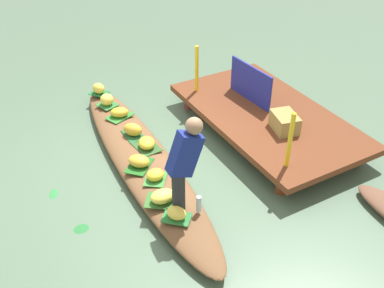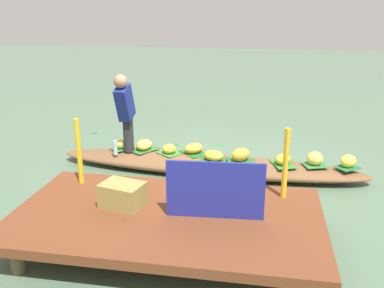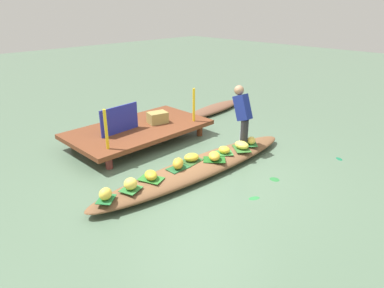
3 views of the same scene
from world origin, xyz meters
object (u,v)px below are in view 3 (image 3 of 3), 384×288
Objects in this scene: banana_bunch_7 at (105,194)px; vendor_person at (242,112)px; banana_bunch_0 at (178,163)px; moored_boat at (214,109)px; banana_bunch_1 at (251,141)px; banana_bunch_5 at (242,145)px; banana_bunch_2 at (131,184)px; banana_bunch_6 at (214,156)px; banana_bunch_8 at (192,157)px; market_banner at (120,119)px; water_bottle at (241,135)px; vendor_boat at (200,167)px; produce_crate at (158,118)px; banana_bunch_3 at (224,150)px; banana_bunch_4 at (151,175)px.

banana_bunch_7 is 3.32m from vendor_person.
moored_boat is at bearing 32.92° from banana_bunch_0.
banana_bunch_5 is at bearing -178.35° from banana_bunch_1.
banana_bunch_2 is at bearing 174.61° from banana_bunch_5.
banana_bunch_0 is 1.51m from banana_bunch_7.
banana_bunch_1 is at bearing -1.31° from banana_bunch_6.
moored_boat is 8.06× the size of banana_bunch_6.
vendor_person reaches higher than moored_boat.
banana_bunch_7 reaches higher than banana_bunch_1.
market_banner is at bearing 97.32° from banana_bunch_8.
vendor_person is (1.02, 0.15, 0.62)m from banana_bunch_6.
water_bottle is (0.15, 0.11, -0.59)m from vendor_person.
market_banner is (-0.25, 1.98, 0.35)m from banana_bunch_8.
banana_bunch_8 is 1.29× the size of water_bottle.
water_bottle reaches higher than banana_bunch_6.
vendor_boat is 15.77× the size of banana_bunch_6.
vendor_person reaches higher than water_bottle.
produce_crate is at bearing 75.49° from vendor_boat.
water_bottle reaches higher than banana_bunch_5.
banana_bunch_8 is (-0.72, 0.20, 0.00)m from banana_bunch_3.
vendor_person reaches higher than banana_bunch_5.
banana_bunch_1 is at bearing -7.61° from banana_bunch_0.
banana_bunch_7 is at bearing 175.73° from banana_bunch_1.
banana_bunch_0 is at bearing 162.95° from banana_bunch_6.
banana_bunch_6 is at bearing -171.41° from vendor_person.
banana_bunch_7 is (-3.05, 0.26, 0.02)m from banana_bunch_5.
banana_bunch_4 is (-1.10, 0.10, 0.20)m from vendor_boat.
banana_bunch_2 is 0.76× the size of banana_bunch_8.
vendor_boat is at bearing -52.26° from banana_bunch_8.
water_bottle is at bearing 1.16° from banana_bunch_0.
market_banner is (0.14, 2.02, 0.32)m from banana_bunch_0.
banana_bunch_6 is 2.35m from market_banner.
banana_bunch_8 is (1.90, 0.05, -0.02)m from banana_bunch_7.
banana_bunch_4 is at bearing 169.44° from banana_bunch_6.
banana_bunch_6 is at bearing 178.69° from banana_bunch_1.
banana_bunch_7 is at bearing 175.07° from banana_bunch_5.
banana_bunch_0 is 1.86m from vendor_person.
banana_bunch_4 is at bearing -132.27° from produce_crate.
banana_bunch_4 is at bearing -178.75° from banana_bunch_8.
vendor_boat is 0.65m from banana_bunch_3.
banana_bunch_8 is at bearing -149.34° from moored_boat.
banana_bunch_3 is 0.53× the size of produce_crate.
vendor_boat is 1.56m from banana_bunch_2.
banana_bunch_8 is (-1.15, 0.31, -0.00)m from banana_bunch_5.
banana_bunch_8 is (0.39, 0.05, -0.02)m from banana_bunch_0.
water_bottle is at bearing 39.17° from banana_bunch_5.
banana_bunch_0 is at bearing 0.92° from banana_bunch_2.
banana_bunch_0 is at bearing 173.93° from vendor_boat.
banana_bunch_6 is 1.35× the size of banana_bunch_7.
banana_bunch_3 is (-0.78, 0.09, -0.01)m from banana_bunch_1.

